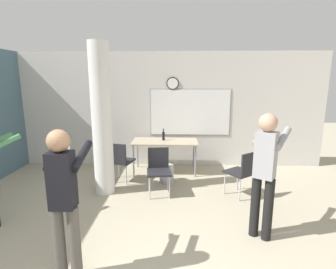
{
  "coord_description": "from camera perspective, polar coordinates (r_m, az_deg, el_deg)",
  "views": [
    {
      "loc": [
        0.39,
        -1.42,
        2.13
      ],
      "look_at": [
        0.25,
        2.91,
        1.22
      ],
      "focal_mm": 28.0,
      "sensor_mm": 36.0,
      "label": 1
    }
  ],
  "objects": [
    {
      "name": "waste_bin",
      "position": [
        5.61,
        -0.31,
        -8.52
      ],
      "size": [
        0.3,
        0.3,
        0.37
      ],
      "color": "#B2B2B7",
      "rests_on": "ground_plane"
    },
    {
      "name": "chair_table_front",
      "position": [
        4.96,
        -2.03,
        -7.26
      ],
      "size": [
        0.49,
        0.49,
        0.87
      ],
      "color": "#232328",
      "rests_on": "ground_plane"
    },
    {
      "name": "person_playing_side",
      "position": [
        3.7,
        20.42,
        -6.56
      ],
      "size": [
        0.61,
        0.7,
        1.72
      ],
      "color": "black",
      "rests_on": "ground_plane"
    },
    {
      "name": "folding_table",
      "position": [
        6.06,
        -0.67,
        -1.87
      ],
      "size": [
        1.5,
        0.74,
        0.75
      ],
      "color": "tan",
      "rests_on": "ground_plane"
    },
    {
      "name": "bottle_on_table",
      "position": [
        6.1,
        -1.01,
        -0.28
      ],
      "size": [
        0.06,
        0.06,
        0.27
      ],
      "color": "black",
      "rests_on": "folding_table"
    },
    {
      "name": "chair_mid_room",
      "position": [
        5.02,
        15.92,
        -7.51
      ],
      "size": [
        0.62,
        0.62,
        0.87
      ],
      "color": "#232328",
      "rests_on": "ground_plane"
    },
    {
      "name": "support_pillar",
      "position": [
        4.97,
        -14.22,
        2.98
      ],
      "size": [
        0.37,
        0.37,
        2.8
      ],
      "color": "white",
      "rests_on": "ground_plane"
    },
    {
      "name": "wall_back",
      "position": [
        6.53,
        -1.48,
        5.35
      ],
      "size": [
        8.0,
        0.15,
        2.8
      ],
      "color": "silver",
      "rests_on": "ground_plane"
    },
    {
      "name": "person_playing_front",
      "position": [
        2.97,
        -21.68,
        -11.91
      ],
      "size": [
        0.36,
        0.65,
        1.66
      ],
      "color": "#514C47",
      "rests_on": "ground_plane"
    },
    {
      "name": "chair_table_left",
      "position": [
        5.57,
        -10.33,
        -5.31
      ],
      "size": [
        0.54,
        0.54,
        0.87
      ],
      "color": "#232328",
      "rests_on": "ground_plane"
    }
  ]
}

